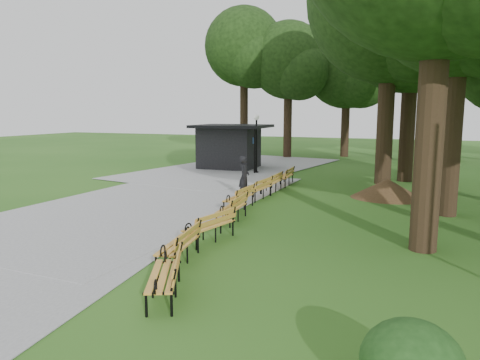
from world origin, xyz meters
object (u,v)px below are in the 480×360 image
at_px(bench_4, 239,198).
at_px(bench_7, 285,176).
at_px(person, 244,177).
at_px(kiosk, 229,147).
at_px(bench_5, 258,188).
at_px(bench_2, 209,226).
at_px(dirt_mound, 387,189).
at_px(lamp_post, 256,132).
at_px(lawn_tree_2, 391,0).
at_px(bench_6, 271,182).
at_px(lawn_tree_4, 414,15).
at_px(bench_1, 178,245).
at_px(bench_3, 232,208).
at_px(bench_0, 164,276).

height_order(bench_4, bench_7, same).
distance_m(person, kiosk, 9.85).
distance_m(kiosk, bench_5, 10.23).
height_order(bench_5, bench_7, same).
bearing_deg(bench_2, dirt_mound, 166.23).
xyz_separation_m(lamp_post, lawn_tree_2, (7.15, -1.20, 6.37)).
xyz_separation_m(person, bench_2, (1.44, -6.34, -0.43)).
bearing_deg(bench_4, bench_2, 11.99).
bearing_deg(bench_6, person, -22.39).
xyz_separation_m(bench_5, lawn_tree_4, (5.44, 7.36, 7.84)).
bearing_deg(bench_4, bench_1, 9.62).
bearing_deg(bench_5, person, -90.00).
bearing_deg(bench_1, lawn_tree_4, 154.55).
bearing_deg(bench_3, bench_6, -179.30).
height_order(bench_7, lawn_tree_4, lawn_tree_4).
bearing_deg(kiosk, bench_1, -73.03).
height_order(bench_0, bench_7, same).
height_order(lamp_post, bench_1, lamp_post).
xyz_separation_m(kiosk, bench_4, (5.12, -11.01, -0.94)).
distance_m(bench_0, lawn_tree_4, 19.47).
xyz_separation_m(lamp_post, bench_6, (2.72, -5.59, -1.99)).
bearing_deg(bench_7, dirt_mound, 68.75).
xyz_separation_m(lamp_post, bench_5, (2.71, -7.26, -1.99)).
height_order(person, bench_5, person).
bearing_deg(lamp_post, bench_5, -69.51).
distance_m(bench_0, bench_1, 2.01).
height_order(kiosk, lawn_tree_4, lawn_tree_4).
bearing_deg(bench_6, lawn_tree_4, 135.87).
xyz_separation_m(bench_0, bench_2, (-0.85, 3.77, 0.00)).
xyz_separation_m(person, bench_4, (0.66, -2.24, -0.43)).
xyz_separation_m(person, dirt_mound, (5.58, 2.03, -0.46)).
bearing_deg(lawn_tree_4, bench_4, -119.62).
distance_m(person, dirt_mound, 5.96).
relative_size(kiosk, bench_1, 2.32).
xyz_separation_m(bench_2, bench_3, (-0.32, 2.35, 0.00)).
xyz_separation_m(bench_5, bench_6, (0.01, 1.67, 0.00)).
height_order(bench_1, bench_6, same).
height_order(bench_6, lawn_tree_4, lawn_tree_4).
distance_m(person, bench_2, 6.51).
distance_m(bench_0, bench_4, 8.03).
bearing_deg(lamp_post, dirt_mound, -34.11).
xyz_separation_m(bench_1, lawn_tree_4, (4.54, 15.55, 7.84)).
distance_m(dirt_mound, bench_7, 5.14).
bearing_deg(bench_5, bench_4, 4.63).
height_order(bench_2, bench_4, same).
distance_m(lamp_post, lawn_tree_4, 10.04).
bearing_deg(bench_0, person, 167.55).
bearing_deg(bench_2, bench_1, 15.76).
distance_m(person, bench_4, 2.38).
bearing_deg(bench_3, bench_1, 1.65).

